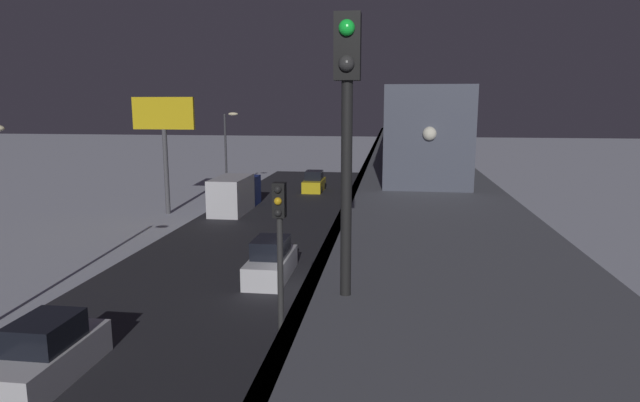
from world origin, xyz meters
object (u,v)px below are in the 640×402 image
Objects in this scene: rail_signal at (347,108)px; traffic_light_mid at (345,174)px; sedan_yellow at (314,183)px; sedan_white at (271,262)px; traffic_light_near at (280,266)px; sedan_white_2 at (47,355)px; box_truck at (235,194)px; commercial_billboard at (164,125)px; subway_train at (407,117)px.

rail_signal is 0.62× the size of traffic_light_mid.
sedan_yellow and sedan_white have the same top height.
sedan_white is 0.71× the size of traffic_light_near.
sedan_yellow is 0.97× the size of sedan_white_2.
box_truck is (2.00, -26.81, 0.55)m from sedan_white_2.
commercial_billboard reaches higher than sedan_white.
traffic_light_mid is (-4.70, 19.41, 3.41)m from sedan_yellow.
sedan_white_2 is at bearing 69.60° from subway_train.
traffic_light_near is 1.00× the size of traffic_light_mid.
box_truck is 13.23m from traffic_light_mid.
box_truck reaches higher than sedan_white_2.
sedan_white_2 is 0.68× the size of traffic_light_mid.
rail_signal is at bearing 111.11° from traffic_light_near.
subway_train is 8.67× the size of traffic_light_near.
rail_signal is 0.62× the size of traffic_light_near.
subway_train is 12.15× the size of sedan_white.
traffic_light_near reaches higher than sedan_white_2.
sedan_white is 19.26m from commercial_billboard.
commercial_billboard is at bearing 128.63° from sedan_white.
rail_signal is 36.03m from box_truck.
traffic_light_near is at bearing 108.95° from box_truck.
sedan_white is 0.71× the size of traffic_light_mid.
sedan_white is 0.51× the size of commercial_billboard.
rail_signal is at bearing 117.72° from commercial_billboard.
sedan_yellow is 0.57× the size of box_truck.
box_truck is at bearing 16.84° from subway_train.
rail_signal reaches higher than sedan_yellow.
traffic_light_near reaches higher than sedan_yellow.
sedan_white is 0.62× the size of box_truck.
commercial_billboard reaches higher than sedan_white_2.
sedan_white is at bearing -113.48° from sedan_white_2.
traffic_light_near is 0.72× the size of commercial_billboard.
rail_signal is 0.92× the size of sedan_white_2.
box_truck is (11.70, -33.36, -6.96)m from rail_signal.
traffic_light_near is at bearing 173.45° from sedan_white_2.
subway_train is 12.72m from sedan_yellow.
box_truck is at bearing -70.68° from rail_signal.
subway_train reaches higher than traffic_light_near.
sedan_white is (5.10, -17.14, -7.51)m from rail_signal.
rail_signal reaches higher than sedan_white.
traffic_light_near reaches higher than sedan_white.
commercial_billboard is (9.62, 12.58, 6.04)m from sedan_yellow.
traffic_light_mid is at bearing -84.90° from rail_signal.
box_truck is (6.60, -16.22, 0.55)m from sedan_white.
sedan_yellow is (8.69, -6.57, -6.58)m from subway_train.
rail_signal reaches higher than box_truck.
subway_train is at bearing -97.16° from traffic_light_near.
traffic_light_near is at bearing 82.84° from subway_train.
commercial_billboard reaches higher than box_truck.
rail_signal is 0.54× the size of box_truck.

